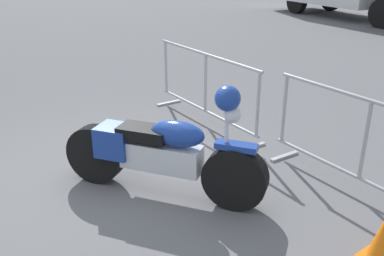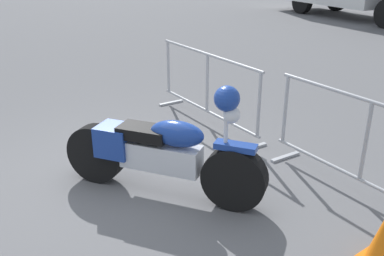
{
  "view_description": "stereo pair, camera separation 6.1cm",
  "coord_description": "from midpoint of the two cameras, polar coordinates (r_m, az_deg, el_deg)",
  "views": [
    {
      "loc": [
        3.93,
        -1.78,
        2.4
      ],
      "look_at": [
        0.57,
        0.77,
        0.65
      ],
      "focal_mm": 40.0,
      "sensor_mm": 36.0,
      "label": 1
    },
    {
      "loc": [
        3.97,
        -1.73,
        2.4
      ],
      "look_at": [
        0.57,
        0.77,
        0.65
      ],
      "focal_mm": 40.0,
      "sensor_mm": 36.0,
      "label": 2
    }
  ],
  "objects": [
    {
      "name": "ground_plane",
      "position": [
        4.94,
        -11.66,
        -7.03
      ],
      "size": [
        120.0,
        120.0,
        0.0
      ],
      "primitive_type": "plane",
      "color": "#5B5B5E"
    },
    {
      "name": "motorcycle",
      "position": [
        4.43,
        -4.53,
        -3.2
      ],
      "size": [
        1.98,
        1.36,
        1.27
      ],
      "rotation": [
        0.0,
        0.0,
        0.57
      ],
      "color": "black",
      "rests_on": "ground"
    },
    {
      "name": "crowd_barrier_near",
      "position": [
        6.26,
        1.52,
        5.39
      ],
      "size": [
        2.37,
        0.58,
        1.07
      ],
      "rotation": [
        0.0,
        0.0,
        -0.06
      ],
      "color": "#9EA0A5",
      "rests_on": "ground"
    },
    {
      "name": "crowd_barrier_far",
      "position": [
        4.67,
        21.61,
        -2.39
      ],
      "size": [
        2.37,
        0.58,
        1.07
      ],
      "rotation": [
        0.0,
        0.0,
        -0.06
      ],
      "color": "#9EA0A5",
      "rests_on": "ground"
    }
  ]
}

